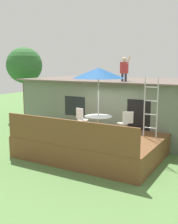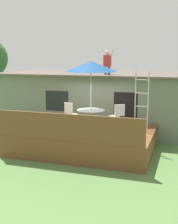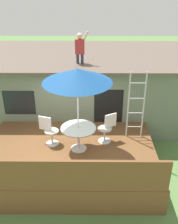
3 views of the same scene
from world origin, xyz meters
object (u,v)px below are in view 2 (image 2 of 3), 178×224
at_px(patio_table, 91,114).
at_px(person_figure, 108,60).
at_px(step_ladder, 142,100).
at_px(patio_chair_left, 71,115).
at_px(patio_umbrella, 91,66).
at_px(patio_chair_right, 116,117).

bearing_deg(patio_table, person_figure, 90.33).
height_order(step_ladder, patio_chair_left, step_ladder).
bearing_deg(patio_chair_left, patio_umbrella, 0.00).
distance_m(patio_umbrella, patio_chair_right, 2.13).
height_order(patio_table, step_ladder, step_ladder).
xyz_separation_m(patio_umbrella, patio_chair_left, (-0.91, 0.29, -1.89)).
relative_size(patio_chair_left, patio_chair_right, 1.00).
xyz_separation_m(step_ladder, person_figure, (-1.78, 1.70, 1.43)).
bearing_deg(step_ladder, patio_umbrella, -157.04).
bearing_deg(person_figure, step_ladder, -43.83).
xyz_separation_m(patio_table, patio_chair_left, (-0.91, 0.29, -0.13)).
bearing_deg(step_ladder, person_figure, 136.17).
bearing_deg(patio_umbrella, patio_table, -116.57).
relative_size(patio_umbrella, patio_chair_right, 2.76).
distance_m(patio_umbrella, step_ladder, 2.28).
xyz_separation_m(patio_umbrella, patio_chair_right, (0.86, 0.46, -1.89)).
relative_size(step_ladder, patio_chair_left, 2.39).
relative_size(step_ladder, person_figure, 1.98).
bearing_deg(patio_chair_right, patio_chair_left, -22.56).
bearing_deg(person_figure, patio_table, -89.67).
xyz_separation_m(patio_table, patio_chair_right, (0.86, 0.46, -0.13)).
height_order(person_figure, patio_chair_left, person_figure).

